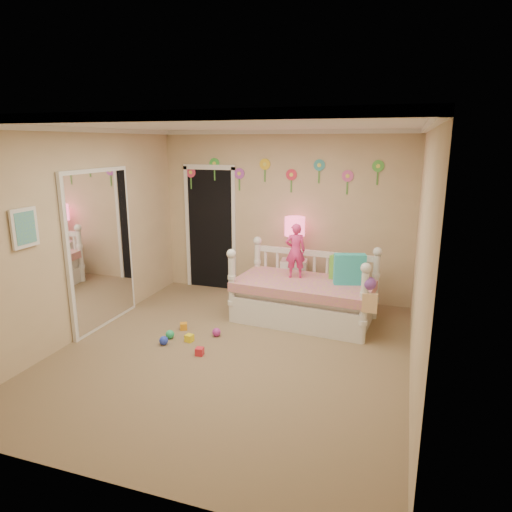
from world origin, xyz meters
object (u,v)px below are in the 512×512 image
(child, at_px, (295,251))
(daybed, at_px, (304,285))
(nightstand, at_px, (294,281))
(table_lamp, at_px, (295,232))

(child, bearing_deg, daybed, 127.10)
(nightstand, bearing_deg, child, -82.19)
(table_lamp, bearing_deg, nightstand, 180.00)
(child, height_order, table_lamp, child)
(nightstand, xyz_separation_m, table_lamp, (0.00, 0.00, 0.77))
(daybed, xyz_separation_m, child, (-0.16, 0.11, 0.44))
(nightstand, relative_size, table_lamp, 0.98)
(child, distance_m, nightstand, 0.89)
(table_lamp, bearing_deg, child, -74.96)
(table_lamp, bearing_deg, daybed, -65.64)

